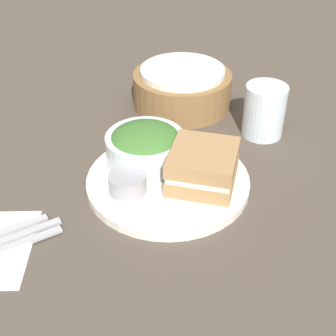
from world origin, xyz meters
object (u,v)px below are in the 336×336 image
(sandwich, at_px, (203,166))
(dressing_cup, at_px, (128,183))
(plate, at_px, (168,181))
(drink_glass, at_px, (264,111))
(salad_bowl, at_px, (145,145))
(bread_basket, at_px, (182,88))

(sandwich, bearing_deg, dressing_cup, -170.25)
(plate, xyz_separation_m, drink_glass, (0.19, 0.16, 0.04))
(salad_bowl, bearing_deg, drink_glass, 25.52)
(dressing_cup, xyz_separation_m, drink_glass, (0.26, 0.19, 0.02))
(sandwich, xyz_separation_m, dressing_cup, (-0.12, -0.02, -0.02))
(plate, distance_m, drink_glass, 0.25)
(plate, relative_size, drink_glass, 2.68)
(sandwich, height_order, dressing_cup, sandwich)
(sandwich, xyz_separation_m, salad_bowl, (-0.10, 0.06, 0.00))
(salad_bowl, distance_m, drink_glass, 0.25)
(plate, height_order, bread_basket, bread_basket)
(plate, height_order, drink_glass, drink_glass)
(salad_bowl, xyz_separation_m, bread_basket, (0.08, 0.23, -0.01))
(plate, relative_size, dressing_cup, 4.46)
(plate, height_order, salad_bowl, salad_bowl)
(sandwich, distance_m, salad_bowl, 0.11)
(drink_glass, bearing_deg, plate, -139.89)
(plate, bearing_deg, dressing_cup, -153.29)
(dressing_cup, relative_size, bread_basket, 0.29)
(plate, relative_size, bread_basket, 1.32)
(drink_glass, xyz_separation_m, bread_basket, (-0.15, 0.12, -0.01))
(sandwich, height_order, bread_basket, bread_basket)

